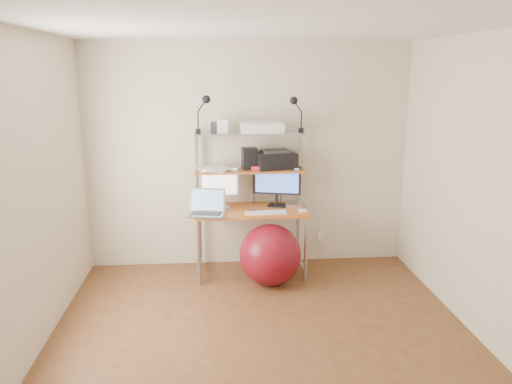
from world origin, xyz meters
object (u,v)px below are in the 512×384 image
at_px(monitor_black, 277,182).
at_px(printer, 275,160).
at_px(exercise_ball, 270,255).
at_px(monitor_silver, 220,185).
at_px(laptop, 207,209).

xyz_separation_m(monitor_black, printer, (-0.01, 0.04, 0.24)).
height_order(monitor_black, exercise_ball, monitor_black).
bearing_deg(monitor_silver, exercise_ball, -50.13).
bearing_deg(printer, monitor_black, -84.56).
xyz_separation_m(monitor_black, laptop, (-0.76, -0.27, -0.21)).
relative_size(printer, exercise_ball, 0.73).
bearing_deg(exercise_ball, monitor_silver, 143.73).
relative_size(monitor_silver, monitor_black, 0.91).
xyz_separation_m(monitor_silver, printer, (0.61, 0.08, 0.25)).
bearing_deg(laptop, monitor_silver, 69.56).
distance_m(monitor_silver, printer, 0.66).
height_order(monitor_silver, printer, printer).
bearing_deg(printer, laptop, -169.51).
distance_m(monitor_silver, exercise_ball, 0.92).
bearing_deg(laptop, exercise_ball, -1.91).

